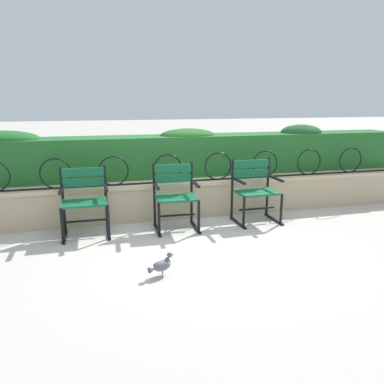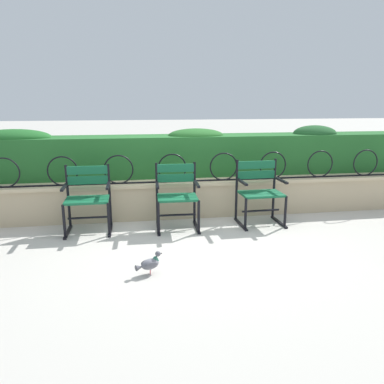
# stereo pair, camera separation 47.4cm
# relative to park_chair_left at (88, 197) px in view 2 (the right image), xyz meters

# --- Properties ---
(ground_plane) EXTENTS (60.00, 60.00, 0.00)m
(ground_plane) POSITION_rel_park_chair_left_xyz_m (1.35, -0.44, -0.46)
(ground_plane) COLOR #BCB7AD
(stone_wall) EXTENTS (8.03, 0.41, 0.54)m
(stone_wall) POSITION_rel_park_chair_left_xyz_m (1.35, 0.45, -0.19)
(stone_wall) COLOR tan
(stone_wall) RESTS_ON ground
(iron_arch_fence) EXTENTS (7.47, 0.02, 0.42)m
(iron_arch_fence) POSITION_rel_park_chair_left_xyz_m (1.19, 0.38, 0.26)
(iron_arch_fence) COLOR black
(iron_arch_fence) RESTS_ON stone_wall
(hedge_row) EXTENTS (7.86, 0.65, 0.76)m
(hedge_row) POSITION_rel_park_chair_left_xyz_m (1.31, 0.95, 0.42)
(hedge_row) COLOR #236028
(hedge_row) RESTS_ON stone_wall
(park_chair_left) EXTENTS (0.59, 0.52, 0.87)m
(park_chair_left) POSITION_rel_park_chair_left_xyz_m (0.00, 0.00, 0.00)
(park_chair_left) COLOR #145B38
(park_chair_left) RESTS_ON ground
(park_chair_centre) EXTENTS (0.58, 0.54, 0.88)m
(park_chair_centre) POSITION_rel_park_chair_left_xyz_m (1.18, -0.06, -0.00)
(park_chair_centre) COLOR #145B38
(park_chair_centre) RESTS_ON ground
(park_chair_right) EXTENTS (0.62, 0.54, 0.89)m
(park_chair_right) POSITION_rel_park_chair_left_xyz_m (2.35, -0.04, 0.01)
(park_chair_right) COLOR #145B38
(park_chair_right) RESTS_ON ground
(pigeon_far_side) EXTENTS (0.28, 0.18, 0.22)m
(pigeon_far_side) POSITION_rel_park_chair_left_xyz_m (0.74, -1.45, -0.35)
(pigeon_far_side) COLOR slate
(pigeon_far_side) RESTS_ON ground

